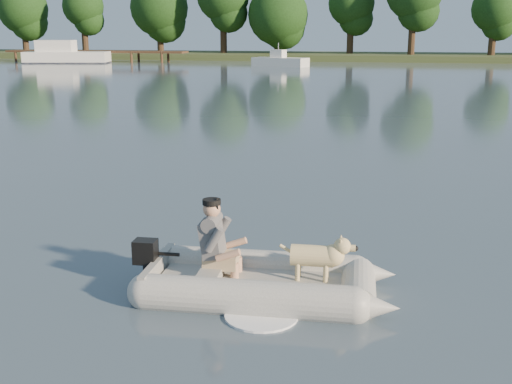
% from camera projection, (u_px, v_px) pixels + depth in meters
% --- Properties ---
extents(water, '(160.00, 160.00, 0.00)m').
position_uv_depth(water, '(197.00, 305.00, 7.24)').
color(water, '#4F5C6B').
rests_on(water, ground).
extents(shore_bank, '(160.00, 12.00, 0.70)m').
position_uv_depth(shore_bank, '(373.00, 57.00, 65.99)').
color(shore_bank, '#47512D').
rests_on(shore_bank, water).
extents(dock, '(18.00, 2.00, 1.04)m').
position_uv_depth(dock, '(96.00, 56.00, 61.62)').
color(dock, '#4C331E').
rests_on(dock, water).
extents(treeline, '(75.85, 7.35, 9.27)m').
position_uv_depth(treeline, '(390.00, 5.00, 63.58)').
color(treeline, '#332316').
rests_on(treeline, shore_bank).
extents(dinghy, '(4.05, 2.71, 1.21)m').
position_uv_depth(dinghy, '(264.00, 253.00, 7.42)').
color(dinghy, '#969792').
rests_on(dinghy, water).
extents(man, '(0.65, 0.56, 0.93)m').
position_uv_depth(man, '(214.00, 236.00, 7.52)').
color(man, '#56575B').
rests_on(man, dinghy).
extents(dog, '(0.82, 0.32, 0.54)m').
position_uv_depth(dog, '(312.00, 259.00, 7.39)').
color(dog, tan).
rests_on(dog, dinghy).
extents(outboard_motor, '(0.37, 0.27, 0.68)m').
position_uv_depth(outboard_motor, '(146.00, 265.00, 7.70)').
color(outboard_motor, black).
rests_on(outboard_motor, dinghy).
extents(cabin_cruiser, '(8.31, 4.34, 2.45)m').
position_uv_depth(cabin_cruiser, '(67.00, 52.00, 58.78)').
color(cabin_cruiser, white).
rests_on(cabin_cruiser, water).
extents(motorboat, '(5.13, 3.23, 2.03)m').
position_uv_depth(motorboat, '(280.00, 55.00, 53.43)').
color(motorboat, white).
rests_on(motorboat, water).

